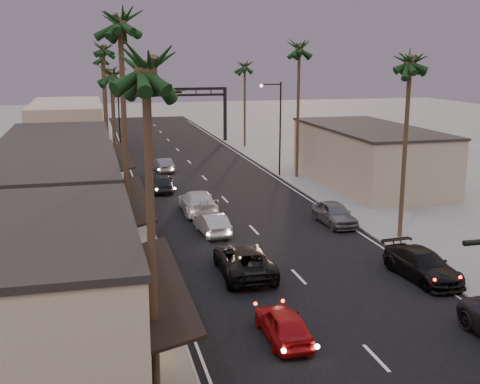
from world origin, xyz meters
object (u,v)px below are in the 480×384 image
streetlight_left (121,112)px  palm_lc (111,69)px  palm_rc (245,63)px  oncoming_pickup (244,260)px  arch (170,101)px  palm_ld (103,45)px  palm_la (145,57)px  palm_rb (299,44)px  oncoming_red (284,324)px  oncoming_silver (212,224)px  palm_ra (411,56)px  palm_far (101,55)px  streetlight_right (277,121)px  palm_lb (120,16)px  curbside_black (423,265)px

streetlight_left → palm_lc: size_ratio=0.74×
palm_rc → oncoming_pickup: bearing=-104.5°
arch → palm_ld: 18.61m
arch → palm_la: size_ratio=1.15×
palm_rb → oncoming_pickup: palm_rb is taller
palm_rb → palm_rc: (0.00, 20.00, -1.95)m
palm_lc → palm_rb: size_ratio=0.86×
streetlight_left → palm_ld: (-1.68, -3.00, 7.09)m
oncoming_red → oncoming_silver: oncoming_silver is taller
palm_ra → oncoming_pickup: 16.04m
oncoming_silver → palm_ld: bearing=-83.0°
streetlight_left → palm_lc: palm_lc is taller
streetlight_left → palm_ra: bearing=-65.5°
palm_rc → oncoming_red: 53.82m
palm_far → oncoming_red: bearing=-85.4°
oncoming_pickup → palm_ra: bearing=-158.9°
streetlight_right → palm_rb: palm_rb is taller
arch → palm_rc: (8.60, -6.00, 4.94)m
arch → palm_ra: palm_ra is taller
oncoming_silver → streetlight_right: bearing=-124.6°
palm_ra → oncoming_pickup: palm_ra is taller
palm_rc → oncoming_red: size_ratio=3.01×
palm_la → oncoming_pickup: (5.87, 11.05, -10.64)m
palm_rb → palm_rc: 20.09m
palm_ra → oncoming_pickup: size_ratio=2.30×
palm_ld → oncoming_red: 44.57m
palm_ra → oncoming_silver: (-11.51, 3.80, -10.74)m
arch → oncoming_red: arch is taller
palm_la → oncoming_silver: bearing=73.2°
palm_lb → oncoming_pickup: bearing=-18.3°
oncoming_red → palm_ra: bearing=-134.7°
oncoming_pickup → curbside_black: 9.37m
palm_la → palm_lc: palm_la is taller
palm_rc → palm_lc: bearing=-121.6°
palm_la → palm_ld: (-0.00, 46.00, 0.97)m
streetlight_right → palm_far: bearing=114.8°
streetlight_right → palm_ld: (-15.52, 10.00, 7.09)m
palm_rc → palm_lb: bearing=-112.3°
palm_rb → palm_ra: bearing=-90.0°
palm_lc → curbside_black: (14.80, -18.79, -9.70)m
palm_lb → curbside_black: bearing=-17.9°
palm_lb → curbside_black: (14.80, -4.79, -12.62)m
arch → curbside_black: (6.20, -52.79, -4.77)m
palm_lc → oncoming_red: palm_lc is taller
arch → palm_rb: 28.24m
palm_lb → oncoming_red: palm_lb is taller
palm_rc → oncoming_pickup: 46.40m
streetlight_right → palm_ld: size_ratio=0.63×
palm_rc → oncoming_silver: palm_rc is taller
oncoming_silver → arch: bearing=-98.8°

